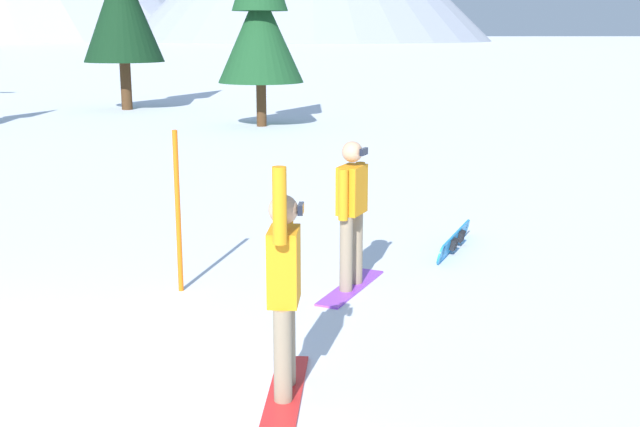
{
  "coord_description": "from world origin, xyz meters",
  "views": [
    {
      "loc": [
        2.91,
        -5.62,
        2.97
      ],
      "look_at": [
        3.22,
        2.87,
        1.0
      ],
      "focal_mm": 44.39,
      "sensor_mm": 36.0,
      "label": 1
    }
  ],
  "objects_px": {
    "loose_snowboard_far_spare": "(455,240)",
    "trail_marker_pole": "(178,212)",
    "snowboarder_foreground": "(284,288)",
    "pine_tree_short": "(260,16)",
    "snowboarder_midground": "(352,212)"
  },
  "relations": [
    {
      "from": "snowboarder_foreground",
      "to": "snowboarder_midground",
      "type": "xyz_separation_m",
      "value": [
        0.76,
        2.75,
        -0.0
      ]
    },
    {
      "from": "snowboarder_midground",
      "to": "pine_tree_short",
      "type": "relative_size",
      "value": 0.28
    },
    {
      "from": "snowboarder_midground",
      "to": "loose_snowboard_far_spare",
      "type": "xyz_separation_m",
      "value": [
        1.57,
        1.63,
        -0.8
      ]
    },
    {
      "from": "snowboarder_foreground",
      "to": "snowboarder_midground",
      "type": "height_order",
      "value": "snowboarder_foreground"
    },
    {
      "from": "snowboarder_foreground",
      "to": "pine_tree_short",
      "type": "distance_m",
      "value": 19.2
    },
    {
      "from": "snowboarder_midground",
      "to": "pine_tree_short",
      "type": "height_order",
      "value": "pine_tree_short"
    },
    {
      "from": "snowboarder_foreground",
      "to": "snowboarder_midground",
      "type": "bearing_deg",
      "value": 74.55
    },
    {
      "from": "snowboarder_foreground",
      "to": "pine_tree_short",
      "type": "height_order",
      "value": "pine_tree_short"
    },
    {
      "from": "loose_snowboard_far_spare",
      "to": "trail_marker_pole",
      "type": "distance_m",
      "value": 4.0
    },
    {
      "from": "loose_snowboard_far_spare",
      "to": "trail_marker_pole",
      "type": "xyz_separation_m",
      "value": [
        -3.56,
        -1.63,
        0.81
      ]
    },
    {
      "from": "snowboarder_midground",
      "to": "pine_tree_short",
      "type": "bearing_deg",
      "value": 95.65
    },
    {
      "from": "snowboarder_foreground",
      "to": "trail_marker_pole",
      "type": "relative_size",
      "value": 1.05
    },
    {
      "from": "loose_snowboard_far_spare",
      "to": "trail_marker_pole",
      "type": "bearing_deg",
      "value": -155.41
    },
    {
      "from": "snowboarder_foreground",
      "to": "snowboarder_midground",
      "type": "relative_size",
      "value": 1.13
    },
    {
      "from": "pine_tree_short",
      "to": "snowboarder_midground",
      "type": "bearing_deg",
      "value": -84.35
    }
  ]
}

